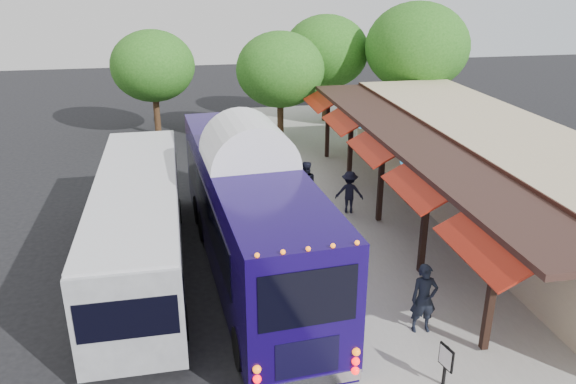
{
  "coord_description": "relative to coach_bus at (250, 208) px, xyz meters",
  "views": [
    {
      "loc": [
        -3.27,
        -14.65,
        9.13
      ],
      "look_at": [
        0.17,
        3.57,
        1.8
      ],
      "focal_mm": 35.0,
      "sensor_mm": 36.0,
      "label": 1
    }
  ],
  "objects": [
    {
      "name": "tree_mid",
      "position": [
        7.03,
        18.08,
        2.3
      ],
      "size": [
        5.25,
        5.25,
        6.72
      ],
      "color": "#382314",
      "rests_on": "ground"
    },
    {
      "name": "sign_board",
      "position": [
        3.67,
        -6.55,
        -1.31
      ],
      "size": [
        0.15,
        0.48,
        1.06
      ],
      "rotation": [
        0.0,
        0.0,
        0.23
      ],
      "color": "black",
      "rests_on": "sidewalk"
    },
    {
      "name": "sidewalk",
      "position": [
        6.45,
        2.45,
        -2.1
      ],
      "size": [
        10.0,
        40.0,
        0.15
      ],
      "primitive_type": "cube",
      "color": "#9E9B93",
      "rests_on": "ground"
    },
    {
      "name": "ground",
      "position": [
        1.45,
        -1.55,
        -2.18
      ],
      "size": [
        90.0,
        90.0,
        0.0
      ],
      "primitive_type": "plane",
      "color": "black",
      "rests_on": "ground"
    },
    {
      "name": "ped_b",
      "position": [
        2.75,
        4.33,
        -1.05
      ],
      "size": [
        1.04,
        0.86,
        1.96
      ],
      "primitive_type": "imported",
      "rotation": [
        0.0,
        0.0,
        3.02
      ],
      "color": "black",
      "rests_on": "sidewalk"
    },
    {
      "name": "ped_a",
      "position": [
        4.03,
        -4.44,
        -1.05
      ],
      "size": [
        0.75,
        0.53,
        1.95
      ],
      "primitive_type": "imported",
      "rotation": [
        0.0,
        0.0,
        -0.1
      ],
      "color": "black",
      "rests_on": "sidewalk"
    },
    {
      "name": "tree_right",
      "position": [
        11.53,
        14.76,
        2.89
      ],
      "size": [
        5.93,
        5.93,
        7.59
      ],
      "color": "#382314",
      "rests_on": "ground"
    },
    {
      "name": "ped_c",
      "position": [
        2.28,
        9.48,
        -1.26
      ],
      "size": [
        0.92,
        0.43,
        1.54
      ],
      "primitive_type": "imported",
      "rotation": [
        0.0,
        0.0,
        3.2
      ],
      "color": "black",
      "rests_on": "sidewalk"
    },
    {
      "name": "tree_far",
      "position": [
        -3.41,
        17.02,
        1.89
      ],
      "size": [
        4.77,
        4.77,
        6.1
      ],
      "color": "#382314",
      "rests_on": "ground"
    },
    {
      "name": "station_shelter",
      "position": [
        9.83,
        2.45,
        -0.33
      ],
      "size": [
        8.15,
        20.0,
        3.6
      ],
      "color": "tan",
      "rests_on": "ground"
    },
    {
      "name": "city_bus",
      "position": [
        -3.46,
        0.61,
        -0.46
      ],
      "size": [
        2.71,
        11.62,
        3.11
      ],
      "rotation": [
        0.0,
        0.0,
        0.01
      ],
      "color": "gray",
      "rests_on": "ground"
    },
    {
      "name": "ped_d",
      "position": [
        4.37,
        3.56,
        -1.17
      ],
      "size": [
        1.24,
        0.92,
        1.71
      ],
      "primitive_type": "imported",
      "rotation": [
        0.0,
        0.0,
        2.86
      ],
      "color": "black",
      "rests_on": "sidewalk"
    },
    {
      "name": "coach_bus",
      "position": [
        0.0,
        0.0,
        0.0
      ],
      "size": [
        3.65,
        12.81,
        4.05
      ],
      "rotation": [
        0.0,
        0.0,
        0.08
      ],
      "color": "#14064C",
      "rests_on": "ground"
    },
    {
      "name": "tree_left",
      "position": [
        3.46,
        14.14,
        1.94
      ],
      "size": [
        4.82,
        4.82,
        6.18
      ],
      "color": "#382314",
      "rests_on": "ground"
    },
    {
      "name": "curb",
      "position": [
        1.5,
        2.45,
        -2.1
      ],
      "size": [
        0.2,
        40.0,
        0.16
      ],
      "primitive_type": "cube",
      "color": "gray",
      "rests_on": "ground"
    }
  ]
}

